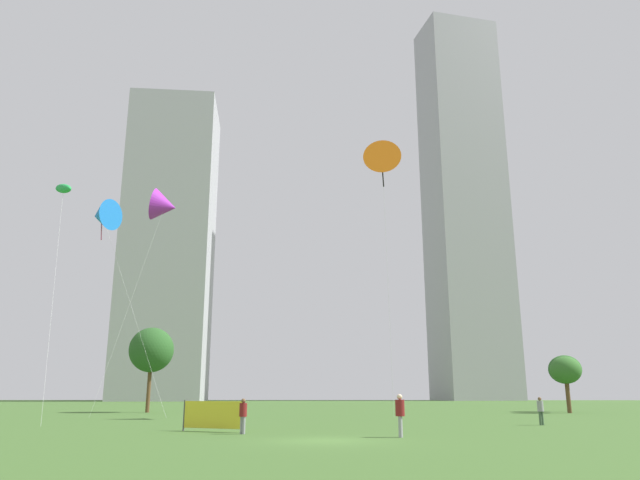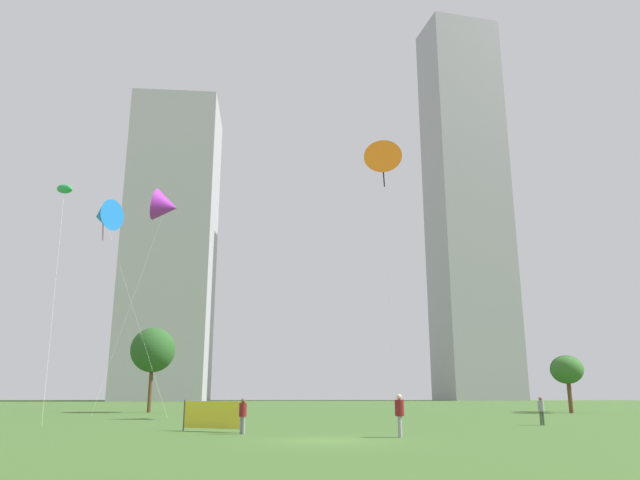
{
  "view_description": "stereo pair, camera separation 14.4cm",
  "coord_description": "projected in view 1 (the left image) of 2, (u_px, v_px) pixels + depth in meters",
  "views": [
    {
      "loc": [
        0.31,
        -24.64,
        1.82
      ],
      "look_at": [
        -0.42,
        6.8,
        9.91
      ],
      "focal_mm": 33.45,
      "sensor_mm": 36.0,
      "label": 1
    },
    {
      "loc": [
        0.45,
        -24.63,
        1.82
      ],
      "look_at": [
        -0.42,
        6.8,
        9.91
      ],
      "focal_mm": 33.45,
      "sensor_mm": 36.0,
      "label": 2
    }
  ],
  "objects": [
    {
      "name": "ground",
      "position": [
        327.0,
        441.0,
        23.41
      ],
      "size": [
        280.0,
        280.0,
        0.0
      ],
      "primitive_type": "plane",
      "color": "#3D6028"
    },
    {
      "name": "person_standing_0",
      "position": [
        243.0,
        413.0,
        27.5
      ],
      "size": [
        0.35,
        0.35,
        1.58
      ],
      "rotation": [
        0.0,
        0.0,
        2.38
      ],
      "color": "gray",
      "rests_on": "ground"
    },
    {
      "name": "person_standing_1",
      "position": [
        400.0,
        412.0,
        25.46
      ],
      "size": [
        0.4,
        0.4,
        1.78
      ],
      "rotation": [
        0.0,
        0.0,
        4.54
      ],
      "color": "gray",
      "rests_on": "ground"
    },
    {
      "name": "person_standing_2",
      "position": [
        540.0,
        409.0,
        34.95
      ],
      "size": [
        0.35,
        0.35,
        1.59
      ],
      "rotation": [
        0.0,
        0.0,
        0.48
      ],
      "color": "#3F593F",
      "rests_on": "ground"
    },
    {
      "name": "kite_flying_0",
      "position": [
        165.0,
        206.0,
        55.4
      ],
      "size": [
        4.83,
        6.24,
        20.34
      ],
      "color": "silver",
      "rests_on": "ground"
    },
    {
      "name": "kite_flying_1",
      "position": [
        103.0,
        216.0,
        57.2
      ],
      "size": [
        10.93,
        8.94,
        19.91
      ],
      "color": "silver",
      "rests_on": "ground"
    },
    {
      "name": "kite_flying_2",
      "position": [
        383.0,
        163.0,
        47.91
      ],
      "size": [
        3.29,
        4.5,
        21.42
      ],
      "color": "silver",
      "rests_on": "ground"
    },
    {
      "name": "kite_flying_3",
      "position": [
        63.0,
        189.0,
        45.48
      ],
      "size": [
        5.29,
        9.04,
        17.65
      ],
      "color": "silver",
      "rests_on": "ground"
    },
    {
      "name": "park_tree_0",
      "position": [
        566.0,
        371.0,
        56.81
      ],
      "size": [
        2.88,
        2.88,
        5.22
      ],
      "color": "brown",
      "rests_on": "ground"
    },
    {
      "name": "park_tree_1",
      "position": [
        565.0,
        370.0,
        60.34
      ],
      "size": [
        3.22,
        3.22,
        5.56
      ],
      "color": "brown",
      "rests_on": "ground"
    },
    {
      "name": "park_tree_2",
      "position": [
        151.0,
        350.0,
        59.06
      ],
      "size": [
        4.35,
        4.35,
        8.17
      ],
      "color": "brown",
      "rests_on": "ground"
    },
    {
      "name": "distant_highrise_0",
      "position": [
        465.0,
        201.0,
        166.14
      ],
      "size": [
        23.03,
        19.11,
        107.82
      ],
      "primitive_type": "cube",
      "rotation": [
        0.0,
        0.0,
        0.26
      ],
      "color": "#939399",
      "rests_on": "ground"
    },
    {
      "name": "distant_highrise_1",
      "position": [
        169.0,
        246.0,
        152.26
      ],
      "size": [
        23.49,
        24.03,
        76.63
      ],
      "primitive_type": "cube",
      "rotation": [
        0.0,
        0.0,
        0.12
      ],
      "color": "#A8A8AD",
      "rests_on": "ground"
    },
    {
      "name": "event_banner",
      "position": [
        213.0,
        415.0,
        29.16
      ],
      "size": [
        3.3,
        1.44,
        1.49
      ],
      "color": "#4C4C4C",
      "rests_on": "ground"
    }
  ]
}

